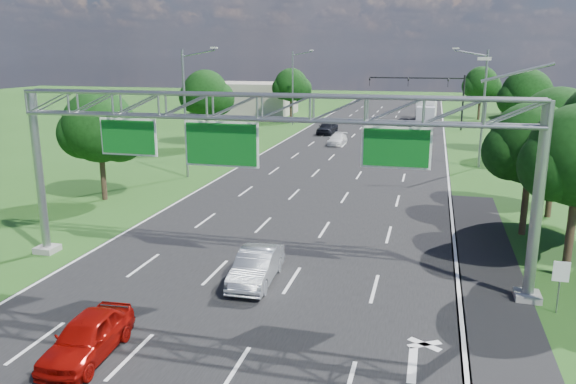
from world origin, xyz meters
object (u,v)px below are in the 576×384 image
(regulatory_sign, at_px, (561,276))
(red_coupe, at_px, (87,337))
(box_truck, at_px, (426,110))
(silver_sedan, at_px, (256,266))
(sign_gantry, at_px, (262,121))
(traffic_signal, at_px, (435,89))

(regulatory_sign, relative_size, red_coupe, 0.50)
(regulatory_sign, height_order, box_truck, box_truck)
(regulatory_sign, bearing_deg, red_coupe, -154.89)
(red_coupe, bearing_deg, silver_sedan, 60.65)
(red_coupe, bearing_deg, regulatory_sign, 21.33)
(sign_gantry, distance_m, traffic_signal, 53.51)
(red_coupe, height_order, box_truck, box_truck)
(regulatory_sign, bearing_deg, sign_gantry, 175.17)
(sign_gantry, relative_size, traffic_signal, 1.92)
(regulatory_sign, xyz_separation_m, silver_sedan, (-12.07, -0.02, -0.78))
(sign_gantry, bearing_deg, red_coupe, -112.71)
(traffic_signal, bearing_deg, red_coupe, -99.83)
(sign_gantry, xyz_separation_m, box_truck, (6.08, 62.38, -5.24))
(sign_gantry, distance_m, box_truck, 62.90)
(red_coupe, bearing_deg, box_truck, 78.53)
(sign_gantry, bearing_deg, silver_sedan, -89.81)
(regulatory_sign, relative_size, box_truck, 0.23)
(silver_sedan, bearing_deg, regulatory_sign, -2.19)
(traffic_signal, height_order, red_coupe, traffic_signal)
(red_coupe, bearing_deg, traffic_signal, 76.39)
(red_coupe, distance_m, box_truck, 71.33)
(traffic_signal, height_order, box_truck, traffic_signal)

